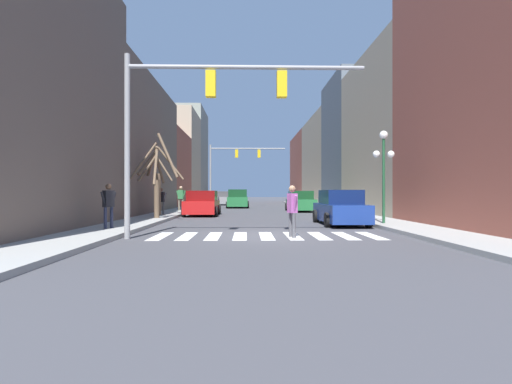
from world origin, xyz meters
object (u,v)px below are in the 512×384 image
pedestrian_crossing_street (292,207)px  car_parked_right_mid (340,208)px  traffic_signal_near (200,103)px  car_driving_toward_lane (238,199)px  street_lamp_right_corner (384,158)px  street_tree_right_mid (158,178)px  street_tree_left_mid (155,183)px  traffic_signal_far (233,161)px  car_parked_left_mid (222,199)px  pedestrian_on_left_sidewalk (108,202)px  pedestrian_waiting_at_curb (161,199)px  car_parked_right_far (202,204)px  pedestrian_on_right_sidewalk (181,196)px  car_at_intersection (301,202)px

pedestrian_crossing_street → car_parked_right_mid: bearing=-43.4°
traffic_signal_near → car_driving_toward_lane: 26.38m
street_lamp_right_corner → street_tree_right_mid: 12.77m
street_tree_left_mid → traffic_signal_far: bearing=81.1°
car_parked_left_mid → street_tree_left_mid: (-1.85, -26.96, 1.21)m
traffic_signal_far → pedestrian_on_left_sidewalk: traffic_signal_far is taller
pedestrian_crossing_street → street_tree_right_mid: size_ratio=0.35×
street_tree_right_mid → street_tree_left_mid: bearing=-81.9°
traffic_signal_near → pedestrian_waiting_at_curb: traffic_signal_near is taller
car_driving_toward_lane → car_parked_left_mid: 9.25m
car_parked_right_far → pedestrian_on_right_sidewalk: 4.54m
pedestrian_on_left_sidewalk → car_at_intersection: bearing=0.9°
car_at_intersection → pedestrian_on_left_sidewalk: bearing=150.0°
traffic_signal_near → street_tree_right_mid: size_ratio=1.59×
car_driving_toward_lane → car_parked_right_mid: size_ratio=0.94×
pedestrian_on_right_sidewalk → pedestrian_on_left_sidewalk: pedestrian_on_right_sidewalk is taller
car_driving_toward_lane → pedestrian_waiting_at_curb: car_driving_toward_lane is taller
car_at_intersection → street_tree_right_mid: 12.35m
pedestrian_on_right_sidewalk → street_tree_left_mid: size_ratio=0.45×
pedestrian_waiting_at_curb → street_tree_right_mid: (-0.03, -0.61, 1.21)m
pedestrian_on_left_sidewalk → street_tree_left_mid: (0.33, 6.07, 0.83)m
street_lamp_right_corner → pedestrian_on_left_sidewalk: 11.50m
car_parked_right_mid → pedestrian_waiting_at_curb: size_ratio=2.87×
traffic_signal_near → car_parked_right_mid: bearing=43.0°
traffic_signal_far → car_parked_right_far: size_ratio=1.73×
traffic_signal_near → pedestrian_on_left_sidewalk: traffic_signal_near is taller
traffic_signal_far → pedestrian_on_left_sidewalk: (-3.67, -27.43, -3.69)m
traffic_signal_far → pedestrian_on_right_sidewalk: size_ratio=4.42×
car_parked_right_mid → car_at_intersection: bearing=0.3°
car_parked_right_mid → car_at_intersection: size_ratio=0.95×
car_driving_toward_lane → pedestrian_on_left_sidewalk: pedestrian_on_left_sidewalk is taller
street_tree_left_mid → street_lamp_right_corner: bearing=-19.5°
street_lamp_right_corner → car_at_intersection: bearing=97.0°
car_parked_right_far → pedestrian_on_right_sidewalk: size_ratio=2.56×
car_driving_toward_lane → car_at_intersection: bearing=33.6°
pedestrian_crossing_street → street_tree_left_mid: (-6.32, 7.91, 0.95)m
car_parked_right_far → pedestrian_crossing_street: (4.37, -12.76, 0.26)m
traffic_signal_near → street_tree_left_mid: bearing=112.0°
pedestrian_on_left_sidewalk → pedestrian_waiting_at_curb: bearing=30.7°
street_tree_left_mid → pedestrian_on_right_sidewalk: bearing=90.6°
pedestrian_on_left_sidewalk → street_tree_left_mid: bearing=27.7°
traffic_signal_far → car_parked_right_mid: 25.16m
car_parked_right_far → street_tree_left_mid: size_ratio=1.16×
traffic_signal_far → car_driving_toward_lane: bearing=-79.5°
car_driving_toward_lane → car_parked_right_mid: (5.17, -20.72, -0.08)m
car_parked_right_far → pedestrian_crossing_street: size_ratio=2.71×
car_driving_toward_lane → car_at_intersection: size_ratio=0.89×
car_parked_right_far → street_tree_left_mid: 5.36m
car_parked_left_mid → street_tree_right_mid: size_ratio=0.86×
street_lamp_right_corner → pedestrian_crossing_street: (-4.47, -4.10, -2.00)m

